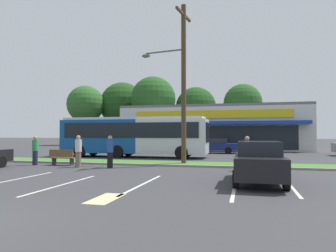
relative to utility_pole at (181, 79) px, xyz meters
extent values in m
cube|color=#427A2D|center=(-2.42, 0.22, -5.23)|extent=(56.00, 2.20, 0.12)
cube|color=gray|center=(-2.42, -1.00, -5.23)|extent=(56.00, 0.24, 0.12)
cube|color=silver|center=(-5.51, -7.57, -5.28)|extent=(0.12, 4.80, 0.01)
cube|color=silver|center=(-2.84, -8.25, -5.28)|extent=(0.12, 4.80, 0.01)
cube|color=silver|center=(0.04, -7.44, -5.28)|extent=(0.12, 4.80, 0.01)
cube|color=silver|center=(3.44, -7.38, -5.28)|extent=(0.12, 4.80, 0.01)
cube|color=silver|center=(5.42, -6.38, -5.28)|extent=(0.12, 4.80, 0.01)
cube|color=beige|center=(-0.19, -10.13, -5.28)|extent=(0.70, 1.60, 0.01)
cube|color=beige|center=(-0.04, 21.38, -2.79)|extent=(22.01, 10.12, 5.00)
cube|color=black|center=(-0.04, 16.28, -3.79)|extent=(18.49, 0.08, 2.60)
cube|color=#14389E|center=(-0.04, 15.62, -2.18)|extent=(20.69, 1.40, 0.35)
cube|color=gold|center=(-0.04, 16.24, -1.18)|extent=(17.61, 0.16, 0.90)
cube|color=slate|center=(-0.04, 21.38, -0.13)|extent=(22.01, 10.12, 0.30)
cylinder|color=#473323|center=(-22.54, 28.59, -2.99)|extent=(0.44, 0.44, 4.60)
sphere|color=#2D6026|center=(-22.54, 28.59, 1.66)|extent=(6.26, 6.26, 6.26)
cylinder|color=#473323|center=(-17.44, 32.48, -3.27)|extent=(0.44, 0.44, 4.04)
sphere|color=#1E4719|center=(-17.44, 32.48, 1.75)|extent=(7.99, 7.99, 7.99)
cylinder|color=#473323|center=(-10.64, 28.86, -2.88)|extent=(0.44, 0.44, 4.81)
sphere|color=#23511E|center=(-10.64, 28.86, 2.23)|extent=(7.22, 7.22, 7.22)
cylinder|color=#473323|center=(-4.09, 31.25, -3.40)|extent=(0.44, 0.44, 3.78)
sphere|color=#1E4719|center=(-4.09, 31.25, 0.95)|extent=(6.56, 6.56, 6.56)
cylinder|color=#473323|center=(3.36, 31.71, -3.03)|extent=(0.44, 0.44, 4.52)
sphere|color=#23511E|center=(3.36, 31.71, 1.51)|extent=(6.06, 6.06, 6.06)
cylinder|color=#4C3826|center=(0.14, -0.02, -0.35)|extent=(0.30, 0.30, 9.88)
cube|color=#4C3826|center=(0.14, -0.02, 4.00)|extent=(0.51, 2.39, 0.14)
cylinder|color=#59595B|center=(-1.14, 0.18, 1.83)|extent=(2.58, 0.50, 0.10)
ellipsoid|color=#59595B|center=(-2.43, 0.38, 1.68)|extent=(0.56, 0.32, 0.24)
cube|color=#144793|center=(-7.83, 5.29, -3.59)|extent=(6.67, 2.62, 2.70)
cube|color=silver|center=(-1.79, 5.35, -3.59)|extent=(5.46, 2.61, 2.70)
cube|color=silver|center=(-5.11, 5.32, -2.14)|extent=(11.61, 2.42, 0.20)
cube|color=black|center=(-5.10, 4.01, -3.10)|extent=(11.10, 0.18, 1.19)
cube|color=black|center=(0.95, 5.38, -3.26)|extent=(0.08, 2.17, 1.51)
cylinder|color=black|center=(-0.90, 6.54, -4.79)|extent=(1.00, 0.31, 1.00)
cylinder|color=black|center=(-0.87, 4.19, -4.79)|extent=(1.00, 0.31, 1.00)
cylinder|color=black|center=(-6.03, 6.48, -4.79)|extent=(1.00, 0.31, 1.00)
cylinder|color=black|center=(-6.00, 4.14, -4.79)|extent=(1.00, 0.31, 1.00)
cylinder|color=black|center=(-9.35, 6.45, -4.79)|extent=(1.00, 0.31, 1.00)
cylinder|color=black|center=(-9.32, 4.10, -4.79)|extent=(1.00, 0.31, 1.00)
cube|color=brown|center=(-6.99, -1.88, -4.84)|extent=(1.60, 0.45, 0.06)
cube|color=brown|center=(-6.99, -2.07, -4.56)|extent=(1.60, 0.06, 0.44)
cube|color=#333338|center=(-6.38, -1.88, -5.06)|extent=(0.08, 0.36, 0.45)
cube|color=#333338|center=(-7.60, -1.88, -5.06)|extent=(0.08, 0.36, 0.45)
cube|color=black|center=(4.32, -6.03, -4.58)|extent=(1.75, 4.48, 0.77)
cube|color=black|center=(4.32, -6.26, -3.93)|extent=(1.54, 2.02, 0.53)
cylinder|color=black|center=(3.49, -4.64, -4.97)|extent=(0.22, 0.64, 0.64)
cylinder|color=black|center=(5.15, -4.64, -4.97)|extent=(0.22, 0.64, 0.64)
cylinder|color=black|center=(3.49, -7.42, -4.97)|extent=(0.22, 0.64, 0.64)
cylinder|color=black|center=(5.15, -7.42, -4.97)|extent=(0.22, 0.64, 0.64)
cube|color=navy|center=(0.80, 12.04, -4.64)|extent=(4.49, 1.88, 0.66)
cube|color=black|center=(1.03, 12.04, -4.07)|extent=(2.02, 1.66, 0.48)
cylinder|color=black|center=(-0.59, 11.15, -4.97)|extent=(0.64, 0.22, 0.64)
cylinder|color=black|center=(-0.59, 12.94, -4.97)|extent=(0.64, 0.22, 0.64)
cylinder|color=black|center=(2.19, 11.15, -4.97)|extent=(0.64, 0.22, 0.64)
cylinder|color=black|center=(2.19, 12.94, -4.97)|extent=(0.64, 0.22, 0.64)
cylinder|color=black|center=(-9.59, -3.94, -4.97)|extent=(0.22, 0.64, 0.64)
cube|color=#9E998C|center=(-4.11, 11.68, -4.64)|extent=(4.48, 1.80, 0.66)
cube|color=black|center=(-3.88, 11.68, -4.09)|extent=(2.02, 1.58, 0.43)
cylinder|color=black|center=(-5.50, 10.83, -4.97)|extent=(0.64, 0.22, 0.64)
cylinder|color=black|center=(-5.50, 12.53, -4.97)|extent=(0.64, 0.22, 0.64)
cylinder|color=black|center=(-2.72, 10.83, -4.97)|extent=(0.64, 0.22, 0.64)
cylinder|color=black|center=(-2.72, 12.53, -4.97)|extent=(0.64, 0.22, 0.64)
cylinder|color=#726651|center=(-5.47, -2.68, -4.85)|extent=(0.31, 0.31, 0.88)
cylinder|color=silver|center=(-5.47, -2.68, -4.06)|extent=(0.37, 0.37, 0.70)
sphere|color=tan|center=(-5.47, -2.68, -3.59)|extent=(0.24, 0.24, 0.24)
cylinder|color=#1E2338|center=(-8.65, -2.28, -4.86)|extent=(0.30, 0.30, 0.86)
cylinder|color=#338C4C|center=(-8.65, -2.28, -4.09)|extent=(0.36, 0.36, 0.68)
sphere|color=tan|center=(-8.65, -2.28, -3.63)|extent=(0.24, 0.24, 0.24)
cylinder|color=black|center=(-3.51, -2.67, -4.85)|extent=(0.31, 0.31, 0.88)
cylinder|color=#264C99|center=(-3.51, -2.67, -4.06)|extent=(0.37, 0.37, 0.69)
sphere|color=tan|center=(-3.51, -2.67, -3.59)|extent=(0.24, 0.24, 0.24)
cylinder|color=#1E2338|center=(3.89, -1.95, -4.85)|extent=(0.31, 0.31, 0.87)
cylinder|color=#264C99|center=(3.89, -1.95, -4.08)|extent=(0.36, 0.36, 0.69)
sphere|color=tan|center=(3.89, -1.95, -3.62)|extent=(0.24, 0.24, 0.24)
camera|label=1|loc=(3.84, -18.54, -3.37)|focal=32.98mm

